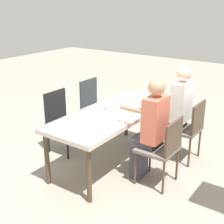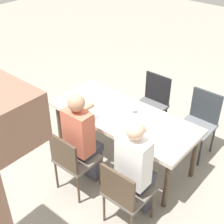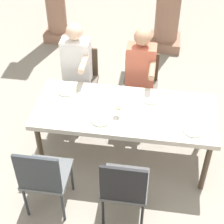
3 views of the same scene
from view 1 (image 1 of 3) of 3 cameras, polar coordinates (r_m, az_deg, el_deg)
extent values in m
plane|color=gray|center=(4.44, -0.11, -9.08)|extent=(16.00, 16.00, 0.00)
cube|color=beige|center=(4.14, -0.12, -0.47)|extent=(1.94, 0.81, 0.06)
cylinder|color=#473828|center=(4.84, 9.16, -2.33)|extent=(0.06, 0.06, 0.68)
cylinder|color=#473828|center=(3.49, -4.25, -11.47)|extent=(0.06, 0.06, 0.68)
cylinder|color=#473828|center=(5.13, 2.64, -0.76)|extent=(0.06, 0.06, 0.68)
cylinder|color=#473828|center=(3.89, -11.82, -8.36)|extent=(0.06, 0.06, 0.68)
cube|color=#6A6158|center=(4.47, 12.86, -3.07)|extent=(0.44, 0.44, 0.04)
cube|color=#473828|center=(4.33, 15.50, -1.08)|extent=(0.42, 0.03, 0.42)
cylinder|color=#473828|center=(4.79, 11.44, -4.39)|extent=(0.03, 0.03, 0.43)
cylinder|color=#473828|center=(4.47, 9.43, -6.07)|extent=(0.03, 0.03, 0.43)
cylinder|color=#473828|center=(4.67, 15.70, -5.43)|extent=(0.03, 0.03, 0.43)
cylinder|color=#473828|center=(4.34, 13.95, -7.25)|extent=(0.03, 0.03, 0.43)
cube|color=#5B5E61|center=(5.16, -2.53, 0.65)|extent=(0.44, 0.44, 0.04)
cube|color=#2D3338|center=(5.21, -4.31, 3.48)|extent=(0.42, 0.03, 0.47)
cylinder|color=#2D3338|center=(5.00, -2.09, -2.89)|extent=(0.03, 0.03, 0.43)
cylinder|color=#2D3338|center=(5.28, 0.40, -1.58)|extent=(0.03, 0.03, 0.43)
cylinder|color=#2D3338|center=(5.22, -5.42, -1.95)|extent=(0.03, 0.03, 0.43)
cylinder|color=#2D3338|center=(5.49, -2.86, -0.74)|extent=(0.03, 0.03, 0.43)
cube|color=#6A6158|center=(3.82, 8.29, -6.70)|extent=(0.44, 0.44, 0.04)
cube|color=#473828|center=(3.66, 11.24, -4.63)|extent=(0.42, 0.03, 0.40)
cylinder|color=#473828|center=(4.15, 6.99, -8.01)|extent=(0.03, 0.03, 0.44)
cylinder|color=#473828|center=(3.86, 4.25, -10.21)|extent=(0.03, 0.03, 0.44)
cylinder|color=#473828|center=(4.01, 11.82, -9.37)|extent=(0.03, 0.03, 0.44)
cylinder|color=#473828|center=(3.71, 9.39, -11.81)|extent=(0.03, 0.03, 0.44)
cube|color=#4F4F50|center=(4.62, -8.41, -2.03)|extent=(0.44, 0.44, 0.04)
cube|color=black|center=(4.67, -10.34, 1.11)|extent=(0.42, 0.03, 0.46)
cylinder|color=black|center=(4.46, -8.14, -6.06)|extent=(0.03, 0.03, 0.43)
cylinder|color=black|center=(4.72, -5.00, -4.44)|extent=(0.03, 0.03, 0.43)
cylinder|color=black|center=(4.71, -11.54, -4.83)|extent=(0.03, 0.03, 0.43)
cylinder|color=black|center=(4.95, -8.38, -3.36)|extent=(0.03, 0.03, 0.43)
cube|color=#3F3F4C|center=(4.02, 4.96, -8.72)|extent=(0.24, 0.14, 0.46)
cube|color=#3F3F4C|center=(3.86, 6.24, -5.42)|extent=(0.28, 0.32, 0.10)
cube|color=#CC664C|center=(3.69, 7.92, -1.31)|extent=(0.34, 0.20, 0.54)
sphere|color=tan|center=(3.56, 8.21, 4.54)|extent=(0.20, 0.20, 0.20)
cylinder|color=tan|center=(3.64, 3.63, 0.57)|extent=(0.07, 0.30, 0.07)
cube|color=#3F3F4C|center=(4.65, 9.76, -4.84)|extent=(0.24, 0.14, 0.46)
cube|color=#3F3F4C|center=(4.50, 11.00, -1.86)|extent=(0.28, 0.32, 0.10)
cube|color=white|center=(4.35, 12.59, 1.83)|extent=(0.34, 0.20, 0.55)
sphere|color=beige|center=(4.25, 12.99, 6.88)|extent=(0.19, 0.19, 0.19)
cylinder|color=beige|center=(4.29, 9.03, 3.50)|extent=(0.07, 0.30, 0.07)
cylinder|color=white|center=(4.58, 7.30, 1.83)|extent=(0.24, 0.24, 0.01)
torus|color=#A9CD91|center=(4.58, 7.30, 1.92)|extent=(0.24, 0.24, 0.01)
cube|color=silver|center=(4.71, 8.16, 2.26)|extent=(0.03, 0.17, 0.01)
cube|color=silver|center=(4.46, 6.38, 1.31)|extent=(0.03, 0.17, 0.01)
cylinder|color=white|center=(4.42, -0.59, 1.33)|extent=(0.21, 0.21, 0.01)
torus|color=#A4C786|center=(4.42, -0.59, 1.42)|extent=(0.21, 0.21, 0.01)
cylinder|color=white|center=(4.24, -0.81, 0.44)|extent=(0.06, 0.06, 0.00)
cylinder|color=white|center=(4.23, -0.82, 0.93)|extent=(0.01, 0.01, 0.07)
sphere|color=#F2EFCC|center=(4.20, -0.82, 1.85)|extent=(0.08, 0.08, 0.08)
cube|color=silver|center=(4.54, 0.52, 1.79)|extent=(0.03, 0.17, 0.01)
cube|color=silver|center=(4.31, -1.75, 0.77)|extent=(0.03, 0.17, 0.01)
cylinder|color=white|center=(3.81, 0.60, -1.81)|extent=(0.26, 0.26, 0.01)
torus|color=#A9CD91|center=(3.81, 0.60, -1.72)|extent=(0.26, 0.26, 0.01)
cube|color=silver|center=(3.92, 1.84, -1.19)|extent=(0.03, 0.17, 0.01)
cube|color=silver|center=(3.70, -0.73, -2.56)|extent=(0.02, 0.17, 0.01)
cylinder|color=white|center=(3.76, -9.14, -2.35)|extent=(0.20, 0.20, 0.01)
torus|color=#A9CD91|center=(3.76, -9.15, -2.25)|extent=(0.20, 0.20, 0.01)
cube|color=silver|center=(3.87, -7.61, -1.71)|extent=(0.03, 0.17, 0.01)
cube|color=silver|center=(3.67, -10.76, -3.11)|extent=(0.03, 0.17, 0.01)
camera|label=2|loc=(5.33, 44.01, 24.55)|focal=51.67mm
camera|label=3|loc=(6.07, -29.42, 28.74)|focal=59.73mm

